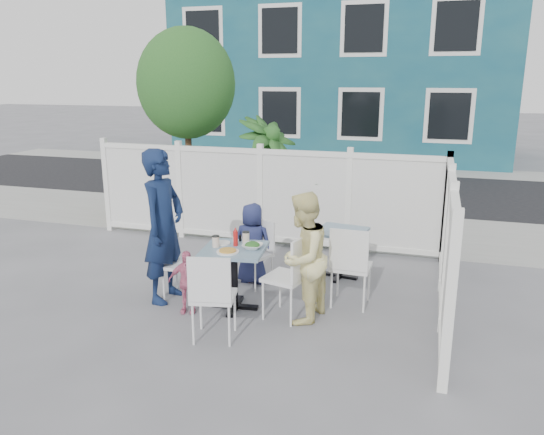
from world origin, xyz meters
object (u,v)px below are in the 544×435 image
(spare_table, at_px, (341,241))
(chair_left, at_px, (176,257))
(utility_cabinet, at_px, (159,182))
(man, at_px, (163,226))
(chair_right, at_px, (292,271))
(chair_back, at_px, (258,248))
(boy, at_px, (252,243))
(chair_near, at_px, (212,291))
(woman, at_px, (303,258))
(toddler, at_px, (187,282))
(main_table, at_px, (234,262))

(spare_table, xyz_separation_m, chair_left, (-1.84, -1.33, 0.02))
(utility_cabinet, distance_m, man, 4.71)
(chair_right, relative_size, chair_back, 1.14)
(spare_table, bearing_deg, boy, -154.18)
(chair_near, relative_size, woman, 0.65)
(utility_cabinet, relative_size, chair_left, 1.29)
(chair_back, xyz_separation_m, woman, (0.83, -0.89, 0.24))
(chair_right, bearing_deg, chair_left, 98.60)
(chair_right, bearing_deg, spare_table, 2.33)
(utility_cabinet, distance_m, chair_left, 4.71)
(utility_cabinet, xyz_separation_m, toddler, (2.75, -4.37, -0.22))
(chair_near, xyz_separation_m, man, (-1.01, 0.87, 0.38))
(spare_table, height_order, chair_left, chair_left)
(chair_left, xyz_separation_m, woman, (1.66, -0.13, 0.20))
(spare_table, xyz_separation_m, chair_back, (-1.01, -0.57, -0.02))
(utility_cabinet, distance_m, spare_table, 5.06)
(main_table, height_order, toddler, toddler)
(boy, bearing_deg, main_table, 95.12)
(spare_table, height_order, woman, woman)
(man, xyz_separation_m, woman, (1.77, -0.08, -0.20))
(chair_right, bearing_deg, chair_back, 52.23)
(chair_near, relative_size, man, 0.51)
(chair_back, bearing_deg, woman, 157.66)
(main_table, bearing_deg, utility_cabinet, 128.37)
(utility_cabinet, distance_m, chair_back, 4.62)
(utility_cabinet, distance_m, chair_near, 5.97)
(boy, bearing_deg, spare_table, -153.69)
(spare_table, distance_m, woman, 1.49)
(chair_left, xyz_separation_m, toddler, (0.31, -0.34, -0.16))
(chair_right, bearing_deg, utility_cabinet, 57.54)
(chair_left, bearing_deg, utility_cabinet, -149.62)
(chair_back, xyz_separation_m, toddler, (-0.51, -1.10, -0.13))
(chair_right, height_order, toddler, chair_right)
(boy, height_order, toddler, boy)
(utility_cabinet, distance_m, toddler, 5.17)
(main_table, relative_size, chair_right, 0.80)
(toddler, bearing_deg, chair_near, -57.17)
(main_table, bearing_deg, chair_right, -5.84)
(woman, bearing_deg, chair_near, -33.48)
(utility_cabinet, relative_size, chair_near, 1.24)
(utility_cabinet, xyz_separation_m, chair_left, (2.44, -4.03, -0.06))
(chair_left, relative_size, toddler, 1.22)
(man, xyz_separation_m, boy, (0.85, 0.84, -0.40))
(chair_back, height_order, toddler, chair_back)
(chair_left, relative_size, chair_near, 0.96)
(man, height_order, woman, man)
(toddler, bearing_deg, utility_cabinet, 110.32)
(boy, relative_size, toddler, 1.44)
(spare_table, relative_size, boy, 0.67)
(chair_right, bearing_deg, woman, -71.13)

